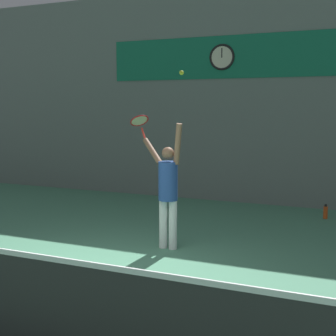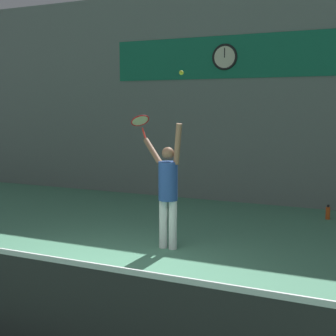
{
  "view_description": "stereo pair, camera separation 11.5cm",
  "coord_description": "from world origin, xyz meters",
  "px_view_note": "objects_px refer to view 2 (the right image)",
  "views": [
    {
      "loc": [
        3.11,
        -4.76,
        2.25
      ],
      "look_at": [
        0.27,
        1.92,
        1.3
      ],
      "focal_mm": 50.0,
      "sensor_mm": 36.0,
      "label": 1
    },
    {
      "loc": [
        3.22,
        -4.71,
        2.25
      ],
      "look_at": [
        0.27,
        1.92,
        1.3
      ],
      "focal_mm": 50.0,
      "sensor_mm": 36.0,
      "label": 2
    }
  ],
  "objects_px": {
    "tennis_ball": "(181,73)",
    "tennis_racket": "(140,122)",
    "water_bottle": "(328,213)",
    "tennis_player": "(168,187)",
    "scoreboard_clock": "(225,57)"
  },
  "relations": [
    {
      "from": "tennis_racket",
      "to": "water_bottle",
      "type": "xyz_separation_m",
      "value": [
        2.88,
        2.62,
        -1.87
      ]
    },
    {
      "from": "tennis_player",
      "to": "tennis_racket",
      "type": "bearing_deg",
      "value": 146.72
    },
    {
      "from": "tennis_ball",
      "to": "tennis_player",
      "type": "bearing_deg",
      "value": 154.98
    },
    {
      "from": "tennis_racket",
      "to": "tennis_ball",
      "type": "relative_size",
      "value": 6.29
    },
    {
      "from": "tennis_racket",
      "to": "tennis_ball",
      "type": "height_order",
      "value": "tennis_ball"
    },
    {
      "from": "tennis_player",
      "to": "tennis_racket",
      "type": "xyz_separation_m",
      "value": [
        -0.72,
        0.47,
        1.0
      ]
    },
    {
      "from": "scoreboard_clock",
      "to": "tennis_ball",
      "type": "xyz_separation_m",
      "value": [
        0.6,
        -4.1,
        -0.64
      ]
    },
    {
      "from": "scoreboard_clock",
      "to": "water_bottle",
      "type": "height_order",
      "value": "scoreboard_clock"
    },
    {
      "from": "tennis_player",
      "to": "water_bottle",
      "type": "distance_m",
      "value": 3.87
    },
    {
      "from": "tennis_player",
      "to": "water_bottle",
      "type": "xyz_separation_m",
      "value": [
        2.16,
        3.09,
        -0.86
      ]
    },
    {
      "from": "scoreboard_clock",
      "to": "tennis_player",
      "type": "relative_size",
      "value": 0.3
    },
    {
      "from": "tennis_player",
      "to": "water_bottle",
      "type": "relative_size",
      "value": 6.8
    },
    {
      "from": "tennis_racket",
      "to": "tennis_ball",
      "type": "xyz_separation_m",
      "value": [
        1.0,
        -0.6,
        0.75
      ]
    },
    {
      "from": "scoreboard_clock",
      "to": "tennis_racket",
      "type": "height_order",
      "value": "scoreboard_clock"
    },
    {
      "from": "tennis_ball",
      "to": "tennis_racket",
      "type": "bearing_deg",
      "value": 148.91
    }
  ]
}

